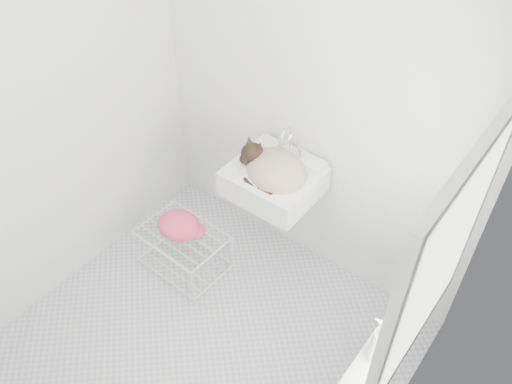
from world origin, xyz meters
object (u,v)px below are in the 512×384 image
Objects in this scene: bottle_b at (391,335)px; cat at (274,168)px; bottle_c at (409,307)px; wire_rack at (184,251)px; sink at (274,171)px; bottle_a at (377,357)px.

cat is at bearing 151.72° from bottle_b.
wire_rack is at bearing 179.46° from bottle_c.
sink is 1.22m from bottle_b.
cat is at bearing 159.86° from bottle_c.
bottle_a is at bearing -90.00° from bottle_c.
bottle_c is at bearing -5.49° from cat.
cat is 2.21× the size of bottle_b.
sink is 1.15m from bottle_c.
wire_rack is (-0.47, -0.37, -0.74)m from cat.
cat reaches higher than sink.
bottle_b is at bearing 90.00° from bottle_a.
bottle_b is (1.06, -0.57, -0.04)m from cat.
bottle_b is at bearing -7.30° from wire_rack.
bottle_a reaches higher than bottle_b.
bottle_b reaches higher than wire_rack.
bottle_c reaches higher than wire_rack.
cat is at bearing 146.30° from bottle_a.
cat is (0.01, -0.02, 0.04)m from sink.
sink reaches higher than wire_rack.
wire_rack is 1.71m from bottle_a.
bottle_a is (1.53, -0.33, 0.70)m from wire_rack.
sink is 2.51× the size of bottle_a.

